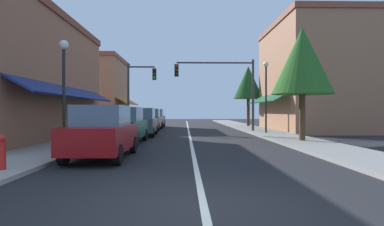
% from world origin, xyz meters
% --- Properties ---
extents(ground_plane, '(80.00, 80.00, 0.00)m').
position_xyz_m(ground_plane, '(0.00, 18.00, 0.00)').
color(ground_plane, black).
extents(sidewalk_left, '(2.60, 56.00, 0.12)m').
position_xyz_m(sidewalk_left, '(-5.50, 18.00, 0.06)').
color(sidewalk_left, gray).
rests_on(sidewalk_left, ground).
extents(sidewalk_right, '(2.60, 56.00, 0.12)m').
position_xyz_m(sidewalk_right, '(5.50, 18.00, 0.06)').
color(sidewalk_right, gray).
rests_on(sidewalk_right, ground).
extents(lane_center_stripe, '(0.14, 52.00, 0.01)m').
position_xyz_m(lane_center_stripe, '(0.00, 18.00, 0.00)').
color(lane_center_stripe, silver).
rests_on(lane_center_stripe, ground).
extents(storefront_left_block, '(6.04, 14.20, 6.88)m').
position_xyz_m(storefront_left_block, '(-9.16, 12.00, 3.44)').
color(storefront_left_block, '#8E5B42').
rests_on(storefront_left_block, ground).
extents(storefront_right_block, '(7.27, 10.20, 8.62)m').
position_xyz_m(storefront_right_block, '(9.78, 20.00, 4.31)').
color(storefront_right_block, '#9E6B4C').
rests_on(storefront_right_block, ground).
extents(storefront_far_left, '(6.07, 8.20, 7.06)m').
position_xyz_m(storefront_far_left, '(-9.17, 28.00, 3.53)').
color(storefront_far_left, '#9E6B4C').
rests_on(storefront_far_left, ground).
extents(parked_car_nearest_left, '(1.80, 4.11, 1.77)m').
position_xyz_m(parked_car_nearest_left, '(-3.04, 5.44, 0.88)').
color(parked_car_nearest_left, maroon).
rests_on(parked_car_nearest_left, ground).
extents(parked_car_second_left, '(1.86, 4.14, 1.77)m').
position_xyz_m(parked_car_second_left, '(-3.25, 10.33, 0.88)').
color(parked_car_second_left, '#0F4C33').
rests_on(parked_car_second_left, ground).
extents(parked_car_third_left, '(1.83, 4.13, 1.77)m').
position_xyz_m(parked_car_third_left, '(-3.03, 15.03, 0.88)').
color(parked_car_third_left, '#4C5156').
rests_on(parked_car_third_left, ground).
extents(parked_car_far_left, '(1.79, 4.10, 1.77)m').
position_xyz_m(parked_car_far_left, '(-3.17, 21.00, 0.88)').
color(parked_car_far_left, brown).
rests_on(parked_car_far_left, ground).
extents(parked_car_distant_left, '(1.81, 4.12, 1.77)m').
position_xyz_m(parked_car_distant_left, '(-3.19, 25.52, 0.88)').
color(parked_car_distant_left, navy).
rests_on(parked_car_distant_left, ground).
extents(traffic_signal_mast_arm, '(5.96, 0.50, 5.43)m').
position_xyz_m(traffic_signal_mast_arm, '(2.66, 18.40, 3.78)').
color(traffic_signal_mast_arm, '#333333').
rests_on(traffic_signal_mast_arm, ground).
extents(traffic_signal_left_corner, '(2.33, 0.50, 5.35)m').
position_xyz_m(traffic_signal_left_corner, '(-4.06, 20.10, 3.48)').
color(traffic_signal_left_corner, '#333333').
rests_on(traffic_signal_left_corner, ground).
extents(street_lamp_left_near, '(0.36, 0.36, 4.31)m').
position_xyz_m(street_lamp_left_near, '(-4.97, 7.16, 2.95)').
color(street_lamp_left_near, black).
rests_on(street_lamp_left_near, ground).
extents(street_lamp_right_mid, '(0.36, 0.36, 4.92)m').
position_xyz_m(street_lamp_right_mid, '(5.18, 16.12, 3.30)').
color(street_lamp_right_mid, black).
rests_on(street_lamp_right_mid, ground).
extents(tree_right_near, '(3.05, 3.05, 5.78)m').
position_xyz_m(tree_right_near, '(5.57, 10.56, 4.08)').
color(tree_right_near, '#4C331E').
rests_on(tree_right_near, ground).
extents(tree_right_far, '(2.92, 2.92, 6.01)m').
position_xyz_m(tree_right_far, '(5.96, 25.99, 4.38)').
color(tree_right_far, '#4C331E').
rests_on(tree_right_far, ground).
extents(fire_hydrant, '(0.22, 0.22, 0.87)m').
position_xyz_m(fire_hydrant, '(-4.90, 2.85, 0.55)').
color(fire_hydrant, red).
rests_on(fire_hydrant, ground).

